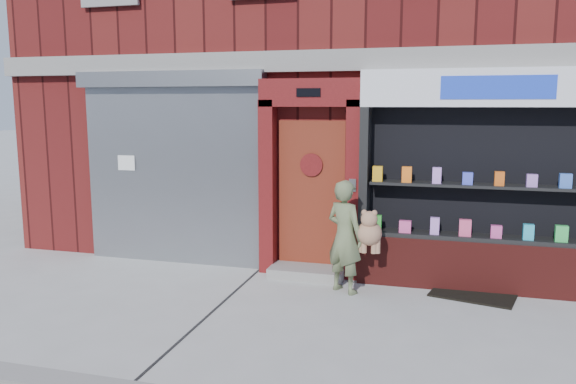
% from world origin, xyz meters
% --- Properties ---
extents(ground, '(80.00, 80.00, 0.00)m').
position_xyz_m(ground, '(0.00, 0.00, 0.00)').
color(ground, '#9E9E99').
rests_on(ground, ground).
extents(building, '(12.00, 8.16, 8.00)m').
position_xyz_m(building, '(-0.00, 5.99, 4.00)').
color(building, '#4D1111').
rests_on(building, ground).
extents(shutter_bay, '(3.10, 0.30, 3.04)m').
position_xyz_m(shutter_bay, '(-3.00, 1.93, 1.72)').
color(shutter_bay, gray).
rests_on(shutter_bay, ground).
extents(red_door_bay, '(1.52, 0.58, 2.90)m').
position_xyz_m(red_door_bay, '(-0.75, 1.86, 1.46)').
color(red_door_bay, '#510D0F').
rests_on(red_door_bay, ground).
extents(pharmacy_bay, '(3.50, 0.41, 3.00)m').
position_xyz_m(pharmacy_bay, '(1.75, 1.81, 1.37)').
color(pharmacy_bay, '#5B1915').
rests_on(pharmacy_bay, ground).
extents(woman, '(0.83, 0.60, 1.54)m').
position_xyz_m(woman, '(-0.07, 1.20, 0.79)').
color(woman, '#626E48').
rests_on(woman, ground).
extents(doormat, '(1.21, 0.98, 0.03)m').
position_xyz_m(doormat, '(1.59, 1.54, 0.01)').
color(doormat, black).
rests_on(doormat, ground).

